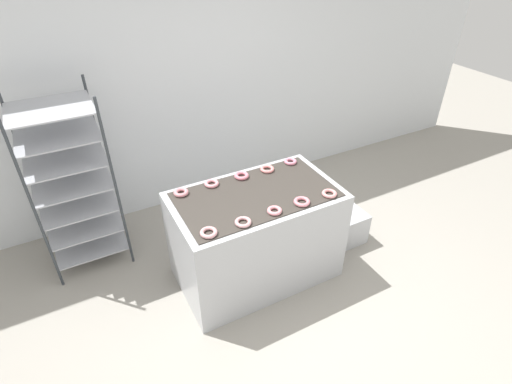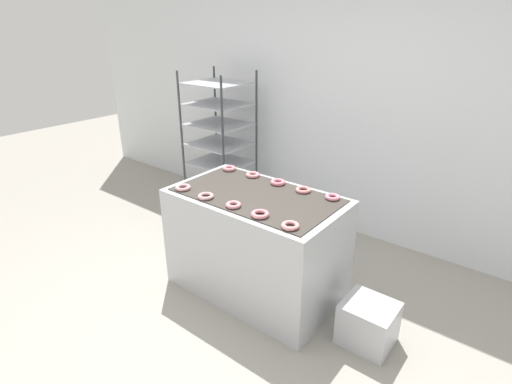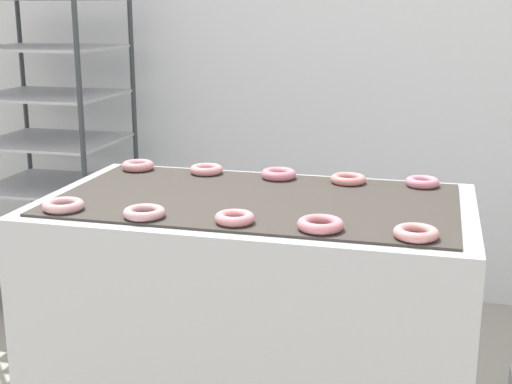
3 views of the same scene
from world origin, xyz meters
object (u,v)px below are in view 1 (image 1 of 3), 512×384
at_px(fryer_machine, 256,236).
at_px(donut_far_left, 212,184).
at_px(donut_near_left, 243,222).
at_px(donut_far_rightmost, 290,161).
at_px(donut_near_right, 302,202).
at_px(donut_far_right, 267,169).
at_px(glaze_bin, 345,226).
at_px(donut_far_center, 242,176).
at_px(donut_near_leftmost, 209,233).
at_px(donut_far_leftmost, 181,192).
at_px(baking_rack_cart, 72,182).
at_px(donut_near_rightmost, 329,194).
at_px(donut_near_center, 274,211).

height_order(fryer_machine, donut_far_left, donut_far_left).
bearing_deg(donut_near_left, donut_far_rightmost, 36.99).
height_order(donut_near_right, donut_far_left, same).
relative_size(donut_far_right, donut_far_rightmost, 1.08).
distance_m(glaze_bin, donut_far_center, 1.27).
xyz_separation_m(donut_near_leftmost, donut_far_leftmost, (-0.00, 0.56, 0.00)).
distance_m(baking_rack_cart, donut_far_right, 1.68).
bearing_deg(donut_far_center, donut_near_rightmost, -48.75).
height_order(baking_rack_cart, donut_far_right, baking_rack_cart).
bearing_deg(donut_near_center, donut_near_leftmost, -179.80).
bearing_deg(baking_rack_cart, donut_near_right, -38.98).
bearing_deg(donut_far_right, fryer_machine, -133.17).
distance_m(donut_far_right, donut_far_rightmost, 0.25).
height_order(donut_near_leftmost, donut_far_left, same).
height_order(donut_near_left, donut_far_leftmost, donut_far_leftmost).
bearing_deg(donut_far_right, donut_near_right, -90.50).
bearing_deg(donut_near_left, donut_near_center, 2.29).
bearing_deg(donut_near_rightmost, donut_near_right, 177.81).
xyz_separation_m(donut_near_center, donut_far_left, (-0.27, 0.57, 0.00)).
relative_size(fryer_machine, donut_near_right, 10.62).
bearing_deg(glaze_bin, donut_near_right, -160.10).
relative_size(fryer_machine, donut_far_right, 11.18).
xyz_separation_m(glaze_bin, donut_far_center, (-0.99, 0.29, 0.73)).
distance_m(baking_rack_cart, donut_near_leftmost, 1.45).
relative_size(donut_near_leftmost, donut_near_left, 1.01).
bearing_deg(baking_rack_cart, donut_far_center, -27.84).
bearing_deg(baking_rack_cart, glaze_bin, -22.94).
xyz_separation_m(donut_near_left, donut_near_right, (0.51, 0.01, 0.00)).
bearing_deg(donut_far_right, baking_rack_cart, 155.92).
distance_m(donut_near_left, donut_far_left, 0.58).
bearing_deg(donut_near_right, donut_near_center, 179.64).
relative_size(donut_near_rightmost, donut_far_right, 0.98).
relative_size(fryer_machine, donut_near_rightmost, 11.37).
distance_m(donut_near_leftmost, donut_near_center, 0.53).
distance_m(baking_rack_cart, glaze_bin, 2.57).
xyz_separation_m(donut_near_left, donut_far_left, (-0.00, 0.58, 0.00)).
bearing_deg(donut_far_rightmost, baking_rack_cart, 159.42).
bearing_deg(donut_far_rightmost, donut_near_center, -131.29).
height_order(glaze_bin, donut_far_leftmost, donut_far_leftmost).
height_order(donut_near_leftmost, donut_far_center, donut_far_center).
relative_size(baking_rack_cart, donut_near_center, 14.44).
bearing_deg(donut_near_center, donut_near_right, -0.36).
bearing_deg(fryer_machine, donut_near_leftmost, -152.02).
distance_m(donut_near_rightmost, donut_far_center, 0.76).
height_order(glaze_bin, donut_near_center, donut_near_center).
bearing_deg(donut_far_right, donut_near_center, -114.29).
height_order(glaze_bin, donut_near_left, donut_near_left).
distance_m(donut_near_left, donut_near_right, 0.51).
height_order(fryer_machine, donut_far_leftmost, donut_far_leftmost).
bearing_deg(donut_near_center, baking_rack_cart, 136.13).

